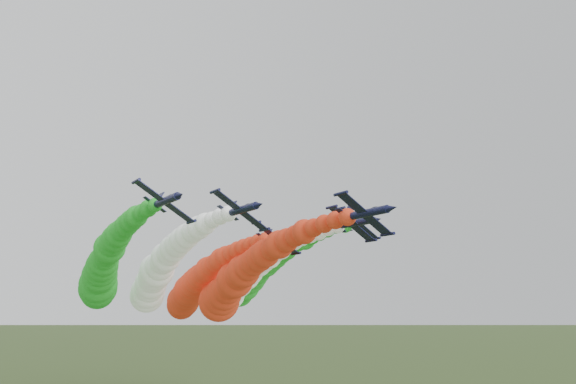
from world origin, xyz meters
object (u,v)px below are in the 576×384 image
object	(u,v)px
jet_inner_left	(158,274)
jet_trail	(193,288)
jet_outer_left	(103,271)
jet_inner_right	(245,278)
jet_lead	(237,282)
jet_outer_right	(257,274)

from	to	relation	value
jet_inner_left	jet_trail	world-z (taller)	jet_inner_left
jet_outer_left	jet_inner_right	bearing A→B (deg)	-9.12
jet_outer_left	jet_trail	world-z (taller)	jet_outer_left
jet_lead	jet_inner_left	distance (m)	18.91
jet_lead	jet_outer_left	xyz separation A→B (m)	(-24.84, 17.76, 2.41)
jet_lead	jet_inner_left	bearing A→B (deg)	135.32
jet_lead	jet_trail	distance (m)	27.71
jet_lead	jet_outer_right	bearing A→B (deg)	48.72
jet_outer_left	jet_outer_right	size ratio (longest dim) A/B	1.00
jet_outer_right	jet_trail	bearing A→B (deg)	155.49
jet_lead	jet_trail	bearing A→B (deg)	85.15
jet_inner_left	jet_outer_right	world-z (taller)	jet_outer_right
jet_inner_left	jet_trail	bearing A→B (deg)	42.52
jet_lead	jet_inner_right	bearing A→B (deg)	52.81
jet_outer_left	jet_outer_right	bearing A→B (deg)	3.64
jet_lead	jet_outer_left	world-z (taller)	jet_outer_left
jet_outer_right	jet_inner_left	bearing A→B (deg)	-166.94
jet_lead	jet_trail	size ratio (longest dim) A/B	1.01
jet_lead	jet_trail	xyz separation A→B (m)	(2.34, 27.61, -0.39)
jet_inner_left	jet_inner_right	size ratio (longest dim) A/B	1.00
jet_inner_right	jet_outer_left	bearing A→B (deg)	170.88
jet_trail	jet_inner_right	bearing A→B (deg)	-65.56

